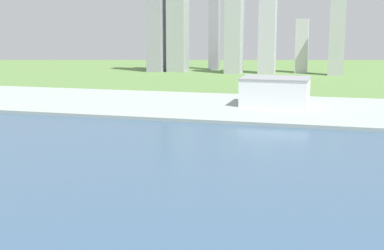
{
  "coord_description": "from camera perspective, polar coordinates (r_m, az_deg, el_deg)",
  "views": [
    {
      "loc": [
        60.93,
        76.66,
        64.59
      ],
      "look_at": [
        11.65,
        254.31,
        30.46
      ],
      "focal_mm": 51.1,
      "sensor_mm": 36.0,
      "label": 1
    }
  ],
  "objects": [
    {
      "name": "water_bay",
      "position": [
        185.88,
        -4.71,
        -9.86
      ],
      "size": [
        840.0,
        360.0,
        0.15
      ],
      "primitive_type": "cube",
      "color": "#385675",
      "rests_on": "ground"
    },
    {
      "name": "distant_skyline",
      "position": [
        745.06,
        2.69,
        10.29
      ],
      "size": [
        259.91,
        71.17,
        152.73
      ],
      "color": "#9B98A6",
      "rests_on": "ground"
    },
    {
      "name": "ground_plane",
      "position": [
        240.34,
        0.24,
        -5.1
      ],
      "size": [
        2400.0,
        2400.0,
        0.0
      ],
      "primitive_type": "plane",
      "color": "#5B8042"
    },
    {
      "name": "industrial_pier",
      "position": [
        422.58,
        7.04,
        1.79
      ],
      "size": [
        840.0,
        140.0,
        2.5
      ],
      "primitive_type": "cube",
      "color": "#97A49D",
      "rests_on": "ground"
    },
    {
      "name": "warehouse_main",
      "position": [
        429.63,
        8.68,
        3.52
      ],
      "size": [
        51.72,
        39.99,
        21.61
      ],
      "color": "white",
      "rests_on": "industrial_pier"
    }
  ]
}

